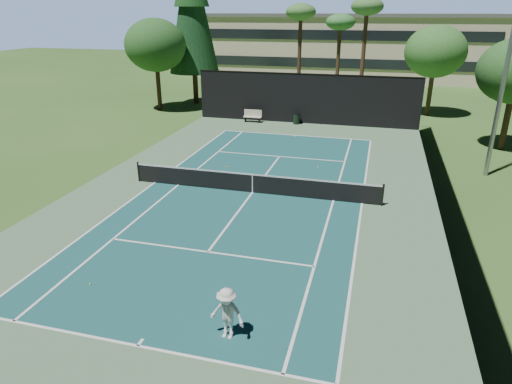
# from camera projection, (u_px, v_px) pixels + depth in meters

# --- Properties ---
(ground) EXTENTS (160.00, 160.00, 0.00)m
(ground) POSITION_uv_depth(u_px,v_px,m) (252.00, 193.00, 23.29)
(ground) COLOR #325A21
(ground) RESTS_ON ground
(apron_slab) EXTENTS (18.00, 32.00, 0.01)m
(apron_slab) POSITION_uv_depth(u_px,v_px,m) (252.00, 193.00, 23.29)
(apron_slab) COLOR #537654
(apron_slab) RESTS_ON ground
(court_surface) EXTENTS (10.97, 23.77, 0.01)m
(court_surface) POSITION_uv_depth(u_px,v_px,m) (252.00, 193.00, 23.29)
(court_surface) COLOR #194F51
(court_surface) RESTS_ON ground
(court_lines) EXTENTS (11.07, 23.87, 0.01)m
(court_lines) POSITION_uv_depth(u_px,v_px,m) (252.00, 192.00, 23.29)
(court_lines) COLOR white
(court_lines) RESTS_ON ground
(tennis_net) EXTENTS (12.90, 0.10, 1.10)m
(tennis_net) POSITION_uv_depth(u_px,v_px,m) (252.00, 183.00, 23.09)
(tennis_net) COLOR black
(tennis_net) RESTS_ON ground
(fence) EXTENTS (18.04, 32.05, 4.03)m
(fence) POSITION_uv_depth(u_px,v_px,m) (253.00, 155.00, 22.61)
(fence) COLOR black
(fence) RESTS_ON ground
(player) EXTENTS (1.10, 0.73, 1.60)m
(player) POSITION_uv_depth(u_px,v_px,m) (227.00, 314.00, 12.72)
(player) COLOR silver
(player) RESTS_ON ground
(tennis_ball_a) EXTENTS (0.07, 0.07, 0.07)m
(tennis_ball_a) POSITION_uv_depth(u_px,v_px,m) (90.00, 284.00, 15.45)
(tennis_ball_a) COLOR #C3E233
(tennis_ball_a) RESTS_ON ground
(tennis_ball_b) EXTENTS (0.08, 0.08, 0.08)m
(tennis_ball_b) POSITION_uv_depth(u_px,v_px,m) (229.00, 167.00, 27.06)
(tennis_ball_b) COLOR #CCD22F
(tennis_ball_b) RESTS_ON ground
(tennis_ball_c) EXTENTS (0.08, 0.08, 0.08)m
(tennis_ball_c) POSITION_uv_depth(u_px,v_px,m) (318.00, 167.00, 27.02)
(tennis_ball_c) COLOR #D2F537
(tennis_ball_c) RESTS_ON ground
(tennis_ball_d) EXTENTS (0.07, 0.07, 0.07)m
(tennis_ball_d) POSITION_uv_depth(u_px,v_px,m) (226.00, 167.00, 27.08)
(tennis_ball_d) COLOR yellow
(tennis_ball_d) RESTS_ON ground
(park_bench) EXTENTS (1.50, 0.45, 1.02)m
(park_bench) POSITION_uv_depth(u_px,v_px,m) (253.00, 116.00, 37.85)
(park_bench) COLOR beige
(park_bench) RESTS_ON ground
(trash_bin) EXTENTS (0.56, 0.56, 0.95)m
(trash_bin) POSITION_uv_depth(u_px,v_px,m) (296.00, 118.00, 37.20)
(trash_bin) COLOR black
(trash_bin) RESTS_ON ground
(pine_tree) EXTENTS (4.80, 4.80, 15.00)m
(pine_tree) POSITION_uv_depth(u_px,v_px,m) (191.00, 0.00, 42.39)
(pine_tree) COLOR #442A1D
(pine_tree) RESTS_ON ground
(palm_a) EXTENTS (2.80, 2.80, 9.32)m
(palm_a) POSITION_uv_depth(u_px,v_px,m) (301.00, 16.00, 42.26)
(palm_a) COLOR #462B1E
(palm_a) RESTS_ON ground
(palm_b) EXTENTS (2.80, 2.80, 8.42)m
(palm_b) POSITION_uv_depth(u_px,v_px,m) (340.00, 25.00, 43.52)
(palm_b) COLOR #482F1E
(palm_b) RESTS_ON ground
(palm_c) EXTENTS (2.80, 2.80, 9.77)m
(palm_c) POSITION_uv_depth(u_px,v_px,m) (367.00, 11.00, 39.76)
(palm_c) COLOR #4A2E1F
(palm_c) RESTS_ON ground
(decid_tree_a) EXTENTS (5.12, 5.12, 7.62)m
(decid_tree_a) POSITION_uv_depth(u_px,v_px,m) (435.00, 52.00, 38.59)
(decid_tree_a) COLOR #4A331F
(decid_tree_a) RESTS_ON ground
(decid_tree_c) EXTENTS (5.44, 5.44, 8.09)m
(decid_tree_c) POSITION_uv_depth(u_px,v_px,m) (155.00, 45.00, 40.69)
(decid_tree_c) COLOR #442A1D
(decid_tree_c) RESTS_ON ground
(campus_building) EXTENTS (40.50, 12.50, 8.30)m
(campus_building) POSITION_uv_depth(u_px,v_px,m) (341.00, 45.00, 62.96)
(campus_building) COLOR beige
(campus_building) RESTS_ON ground
(light_pole) EXTENTS (0.90, 0.25, 12.22)m
(light_pole) POSITION_uv_depth(u_px,v_px,m) (509.00, 57.00, 23.37)
(light_pole) COLOR #95989D
(light_pole) RESTS_ON ground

